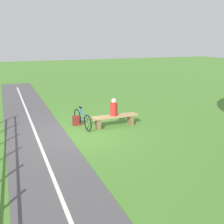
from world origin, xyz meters
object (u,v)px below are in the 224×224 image
Objects in this scene: person_seated at (114,108)px; bicycle at (82,119)px; backpack at (77,121)px; bench at (115,119)px.

bicycle is at bearing -17.29° from person_seated.
person_seated is 1.86× the size of backpack.
backpack is at bearing -30.74° from person_seated.
bicycle is 0.49m from backpack.
person_seated is at bearing 0.00° from bench.
backpack is (1.41, -0.83, -0.63)m from person_seated.
bench is 0.47m from person_seated.
person_seated is at bearing 64.74° from bicycle.
bicycle is 4.41× the size of backpack.
person_seated is at bearing 149.63° from backpack.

